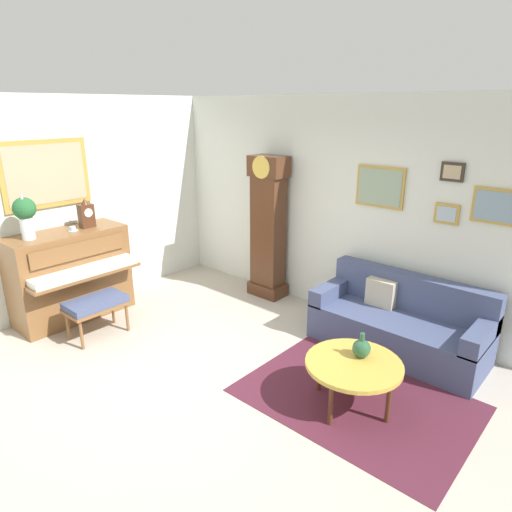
{
  "coord_description": "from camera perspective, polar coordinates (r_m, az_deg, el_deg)",
  "views": [
    {
      "loc": [
        3.16,
        -2.58,
        2.66
      ],
      "look_at": [
        -0.03,
        1.01,
        1.05
      ],
      "focal_mm": 31.56,
      "sensor_mm": 36.0,
      "label": 1
    }
  ],
  "objects": [
    {
      "name": "couch",
      "position": [
        5.4,
        17.71,
        -8.17
      ],
      "size": [
        1.9,
        0.8,
        0.84
      ],
      "color": "#424C70",
      "rests_on": "ground_plane"
    },
    {
      "name": "flower_vase",
      "position": [
        5.88,
        -27.23,
        4.85
      ],
      "size": [
        0.26,
        0.26,
        0.58
      ],
      "color": "silver",
      "rests_on": "piano"
    },
    {
      "name": "green_jug",
      "position": [
        4.32,
        13.23,
        -11.32
      ],
      "size": [
        0.17,
        0.17,
        0.24
      ],
      "color": "#234C33",
      "rests_on": "coffee_table"
    },
    {
      "name": "area_rug",
      "position": [
        4.6,
        12.54,
        -17.22
      ],
      "size": [
        2.1,
        1.5,
        0.01
      ],
      "primitive_type": "cube",
      "color": "#4C1E2D",
      "rests_on": "ground_plane"
    },
    {
      "name": "teacup",
      "position": [
        6.11,
        -22.21,
        3.17
      ],
      "size": [
        0.12,
        0.12,
        0.06
      ],
      "color": "#ADC6D6",
      "rests_on": "piano"
    },
    {
      "name": "wall_back",
      "position": [
        6.02,
        9.21,
        6.27
      ],
      "size": [
        5.3,
        0.13,
        2.8
      ],
      "color": "silver",
      "rests_on": "ground_plane"
    },
    {
      "name": "piano_bench",
      "position": [
        5.72,
        -19.62,
        -5.83
      ],
      "size": [
        0.42,
        0.7,
        0.48
      ],
      "color": "brown",
      "rests_on": "ground_plane"
    },
    {
      "name": "wall_left",
      "position": [
        6.43,
        -23.92,
        5.75
      ],
      "size": [
        0.13,
        4.9,
        2.8
      ],
      "color": "silver",
      "rests_on": "ground_plane"
    },
    {
      "name": "piano",
      "position": [
        6.28,
        -22.38,
        -2.18
      ],
      "size": [
        0.87,
        1.44,
        1.16
      ],
      "color": "brown",
      "rests_on": "ground_plane"
    },
    {
      "name": "coffee_table",
      "position": [
        4.28,
        12.28,
        -13.39
      ],
      "size": [
        0.88,
        0.88,
        0.46
      ],
      "color": "gold",
      "rests_on": "ground_plane"
    },
    {
      "name": "mantel_clock",
      "position": [
        6.2,
        -20.72,
        4.98
      ],
      "size": [
        0.13,
        0.18,
        0.38
      ],
      "color": "#4C2B19",
      "rests_on": "piano"
    },
    {
      "name": "ground_plane",
      "position": [
        4.9,
        -7.89,
        -15.27
      ],
      "size": [
        6.4,
        6.0,
        0.1
      ],
      "primitive_type": "cube",
      "color": "#B2A899"
    },
    {
      "name": "grandfather_clock",
      "position": [
        6.38,
        1.53,
        3.13
      ],
      "size": [
        0.52,
        0.34,
        2.03
      ],
      "color": "#4C2B19",
      "rests_on": "ground_plane"
    }
  ]
}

